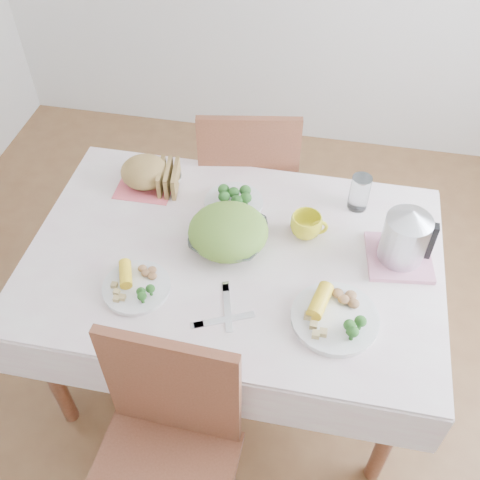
% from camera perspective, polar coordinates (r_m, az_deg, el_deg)
% --- Properties ---
extents(floor, '(3.60, 3.60, 0.00)m').
position_cam_1_polar(floor, '(2.66, -0.52, -12.36)').
color(floor, brown).
rests_on(floor, ground).
extents(dining_table, '(1.40, 0.90, 0.75)m').
position_cam_1_polar(dining_table, '(2.35, -0.58, -7.70)').
color(dining_table, brown).
rests_on(dining_table, floor).
extents(tablecloth, '(1.50, 1.00, 0.01)m').
position_cam_1_polar(tablecloth, '(2.05, -0.66, -1.54)').
color(tablecloth, silver).
rests_on(tablecloth, dining_table).
extents(chair_far, '(0.52, 0.52, 1.00)m').
position_cam_1_polar(chair_far, '(2.76, 0.86, 5.61)').
color(chair_far, brown).
rests_on(chair_far, floor).
extents(salad_bowl, '(0.30, 0.30, 0.07)m').
position_cam_1_polar(salad_bowl, '(2.06, -1.19, 0.31)').
color(salad_bowl, white).
rests_on(salad_bowl, tablecloth).
extents(dinner_plate_left, '(0.24, 0.24, 0.02)m').
position_cam_1_polar(dinner_plate_left, '(1.97, -10.46, -4.74)').
color(dinner_plate_left, white).
rests_on(dinner_plate_left, tablecloth).
extents(dinner_plate_right, '(0.40, 0.40, 0.02)m').
position_cam_1_polar(dinner_plate_right, '(1.88, 9.60, -7.88)').
color(dinner_plate_right, white).
rests_on(dinner_plate_right, tablecloth).
extents(broccoli_plate, '(0.28, 0.28, 0.02)m').
position_cam_1_polar(broccoli_plate, '(2.22, -0.64, 3.77)').
color(broccoli_plate, beige).
rests_on(broccoli_plate, tablecloth).
extents(napkin, '(0.23, 0.23, 0.00)m').
position_cam_1_polar(napkin, '(2.35, -9.44, 5.69)').
color(napkin, '#F05F68').
rests_on(napkin, tablecloth).
extents(bread_loaf, '(0.23, 0.22, 0.12)m').
position_cam_1_polar(bread_loaf, '(2.31, -9.61, 6.73)').
color(bread_loaf, olive).
rests_on(bread_loaf, napkin).
extents(fruit_bowl, '(0.14, 0.14, 0.03)m').
position_cam_1_polar(fruit_bowl, '(2.34, -7.21, 6.20)').
color(fruit_bowl, white).
rests_on(fruit_bowl, tablecloth).
extents(yellow_mug, '(0.14, 0.14, 0.09)m').
position_cam_1_polar(yellow_mug, '(2.09, 6.73, 1.46)').
color(yellow_mug, yellow).
rests_on(yellow_mug, tablecloth).
extents(glass_tumbler, '(0.10, 0.10, 0.15)m').
position_cam_1_polar(glass_tumbler, '(2.22, 12.01, 4.57)').
color(glass_tumbler, white).
rests_on(glass_tumbler, tablecloth).
extents(pink_tray, '(0.26, 0.26, 0.02)m').
position_cam_1_polar(pink_tray, '(2.10, 15.82, -1.71)').
color(pink_tray, '#CA7C94').
rests_on(pink_tray, tablecloth).
extents(electric_kettle, '(0.17, 0.17, 0.23)m').
position_cam_1_polar(electric_kettle, '(2.02, 16.45, 0.40)').
color(electric_kettle, '#B2B5BA').
rests_on(electric_kettle, pink_tray).
extents(fork_left, '(0.08, 0.20, 0.00)m').
position_cam_1_polar(fork_left, '(1.89, -1.29, -6.87)').
color(fork_left, silver).
rests_on(fork_left, tablecloth).
extents(knife, '(0.20, 0.11, 0.00)m').
position_cam_1_polar(knife, '(1.86, -1.61, -8.10)').
color(knife, silver).
rests_on(knife, tablecloth).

